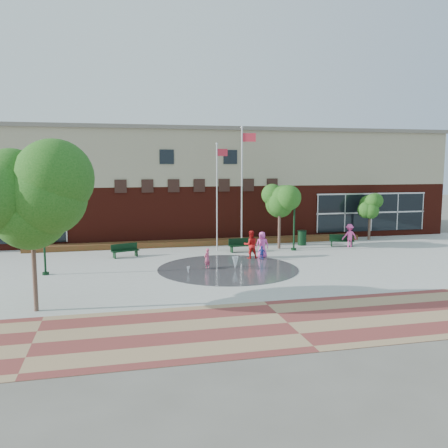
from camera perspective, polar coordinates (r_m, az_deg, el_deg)
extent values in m
plane|color=#666056|center=(25.68, 2.06, -6.87)|extent=(120.00, 120.00, 0.00)
cube|color=#A8A8A0|center=(29.46, 0.00, -5.02)|extent=(46.00, 18.00, 0.01)
cube|color=brown|center=(19.30, 7.66, -11.74)|extent=(46.00, 6.00, 0.01)
cylinder|color=#383A3D|center=(28.51, 0.46, -5.43)|extent=(8.40, 8.40, 0.01)
cube|color=#4F150D|center=(42.23, -4.20, 1.78)|extent=(44.00, 10.00, 4.50)
cube|color=gray|center=(42.04, -4.26, 7.89)|extent=(44.00, 10.00, 4.50)
cube|color=slate|center=(42.13, -4.29, 11.02)|extent=(44.40, 10.40, 0.30)
cube|color=black|center=(42.61, 17.29, 1.33)|extent=(10.00, 0.12, 3.19)
cube|color=black|center=(36.73, -6.91, 8.03)|extent=(1.10, 0.10, 1.10)
cube|color=black|center=(37.62, 0.76, 8.06)|extent=(1.10, 0.10, 1.10)
cube|color=maroon|center=(36.76, -2.72, -2.57)|extent=(26.00, 1.20, 0.40)
cylinder|color=silver|center=(33.87, -0.86, 3.10)|extent=(0.09, 0.09, 7.63)
sphere|color=silver|center=(33.81, -0.87, 9.64)|extent=(0.15, 0.15, 0.15)
cube|color=red|center=(33.97, -0.22, 8.61)|extent=(0.82, 0.20, 0.51)
cylinder|color=silver|center=(35.75, 2.15, 4.33)|extent=(0.11, 0.11, 8.90)
sphere|color=silver|center=(35.80, 2.18, 11.55)|extent=(0.18, 0.18, 0.18)
cube|color=red|center=(35.78, 3.01, 10.36)|extent=(1.00, 0.26, 0.63)
cylinder|color=black|center=(28.51, -20.81, -2.35)|extent=(0.12, 0.12, 3.48)
cylinder|color=black|center=(28.82, -20.66, -5.61)|extent=(0.37, 0.37, 0.16)
sphere|color=silver|center=(28.27, -20.99, 1.50)|extent=(0.41, 0.41, 0.41)
cylinder|color=black|center=(34.61, 8.43, -0.14)|extent=(0.13, 0.13, 3.72)
cylinder|color=black|center=(34.87, 8.38, -3.03)|extent=(0.39, 0.39, 0.17)
sphere|color=silver|center=(34.40, 8.49, 3.26)|extent=(0.44, 0.44, 0.44)
cube|color=black|center=(32.57, -11.79, -3.17)|extent=(1.91, 1.06, 0.06)
cube|color=black|center=(32.73, -11.93, -2.70)|extent=(1.76, 0.62, 0.46)
cube|color=black|center=(33.79, 2.24, -2.60)|extent=(1.97, 0.64, 0.06)
cube|color=black|center=(33.97, 2.12, -2.12)|extent=(1.95, 0.15, 0.49)
cube|color=black|center=(37.09, 13.98, -1.98)|extent=(1.88, 1.11, 0.06)
cube|color=black|center=(37.28, 13.96, -1.57)|extent=(1.72, 0.69, 0.45)
cylinder|color=black|center=(37.11, 9.36, -1.69)|extent=(0.67, 0.67, 1.11)
cylinder|color=black|center=(37.03, 9.38, -0.81)|extent=(0.71, 0.71, 0.07)
cylinder|color=#4C352B|center=(21.61, -21.88, -4.47)|extent=(0.19, 0.19, 4.14)
cylinder|color=#4C352B|center=(35.19, 6.66, -0.57)|extent=(0.20, 0.20, 3.01)
cylinder|color=#4C352B|center=(40.91, 17.09, -0.14)|extent=(0.21, 0.21, 2.46)
cone|color=white|center=(28.26, 1.35, -5.55)|extent=(0.40, 0.40, 0.77)
cone|color=white|center=(27.24, -4.33, -6.06)|extent=(0.19, 0.19, 0.43)
imported|color=#DA4E75|center=(28.54, -2.05, -4.16)|extent=(0.53, 0.52, 1.24)
imported|color=red|center=(31.44, 3.24, -2.51)|extent=(0.96, 0.77, 1.88)
imported|color=#E94DB6|center=(31.87, 4.61, -2.50)|extent=(0.93, 0.68, 1.76)
imported|color=#253A9D|center=(31.07, 4.58, -3.52)|extent=(0.57, 0.52, 0.94)
imported|color=#EB469F|center=(36.93, 14.86, -1.37)|extent=(1.19, 0.75, 1.77)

